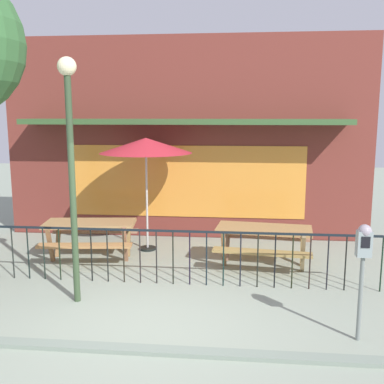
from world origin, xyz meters
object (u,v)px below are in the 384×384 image
(parking_meter_near, at_px, (363,252))
(street_lamp, at_px, (70,145))
(picnic_table_right, at_px, (264,235))
(patio_umbrella, at_px, (146,146))
(picnic_table_left, at_px, (90,230))

(parking_meter_near, bearing_deg, street_lamp, 168.24)
(picnic_table_right, bearing_deg, patio_umbrella, 161.24)
(parking_meter_near, distance_m, street_lamp, 4.37)
(picnic_table_left, height_order, picnic_table_right, same)
(picnic_table_left, xyz_separation_m, street_lamp, (0.46, -2.08, 1.85))
(picnic_table_left, height_order, parking_meter_near, parking_meter_near)
(picnic_table_left, bearing_deg, street_lamp, -77.59)
(street_lamp, bearing_deg, patio_umbrella, 78.61)
(parking_meter_near, height_order, street_lamp, street_lamp)
(picnic_table_left, xyz_separation_m, picnic_table_right, (3.48, -0.09, 0.00))
(picnic_table_right, xyz_separation_m, patio_umbrella, (-2.45, 0.83, 1.65))
(picnic_table_left, distance_m, street_lamp, 2.83)
(picnic_table_left, height_order, patio_umbrella, patio_umbrella)
(picnic_table_right, height_order, patio_umbrella, patio_umbrella)
(picnic_table_left, xyz_separation_m, patio_umbrella, (1.03, 0.74, 1.65))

